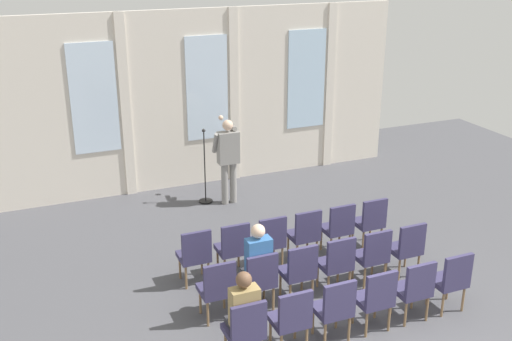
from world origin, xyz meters
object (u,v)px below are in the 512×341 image
(speaker, at_px, (228,155))
(mic_stand, at_px, (205,186))
(chair_r1_c2, at_px, (299,269))
(chair_r0_c5, at_px, (370,220))
(chair_r2_c4, at_px, (415,287))
(chair_r2_c5, at_px, (451,278))
(chair_r0_c4, at_px, (338,226))
(chair_r2_c1, at_px, (291,317))
(chair_r1_c3, at_px, (337,261))
(chair_r0_c1, at_px, (233,246))
(chair_r0_c2, at_px, (270,239))
(chair_r2_c3, at_px, (376,296))
(chair_r1_c4, at_px, (373,253))
(audience_r1_c1, at_px, (257,262))
(chair_r1_c1, at_px, (259,278))
(chair_r0_c0, at_px, (195,253))
(chair_r1_c5, at_px, (407,246))
(chair_r0_c3, at_px, (305,232))
(chair_r2_c2, at_px, (335,306))
(chair_r2_c0, at_px, (246,328))
(audience_r2_c0, at_px, (243,312))
(chair_r1_c0, at_px, (217,287))

(speaker, height_order, mic_stand, speaker)
(chair_r1_c2, bearing_deg, chair_r0_c5, 29.18)
(chair_r2_c4, bearing_deg, chair_r2_c5, 0.00)
(chair_r0_c4, bearing_deg, chair_r2_c1, -131.84)
(speaker, distance_m, chair_r1_c3, 3.88)
(chair_r0_c1, bearing_deg, chair_r1_c3, -39.95)
(chair_r0_c2, distance_m, chair_r2_c5, 2.82)
(chair_r2_c3, bearing_deg, chair_r1_c4, 59.17)
(audience_r1_c1, height_order, chair_r2_c5, audience_r1_c1)
(chair_r1_c1, bearing_deg, chair_r0_c0, 120.83)
(chair_r0_c0, xyz_separation_m, chair_r1_c5, (3.14, -1.05, 0.00))
(audience_r1_c1, relative_size, chair_r2_c3, 1.43)
(speaker, xyz_separation_m, chair_r2_c5, (1.57, -4.88, -0.48))
(chair_r0_c3, xyz_separation_m, chair_r1_c1, (-1.25, -1.05, 0.00))
(chair_r2_c4, bearing_deg, audience_r1_c1, 148.99)
(chair_r2_c2, bearing_deg, chair_r2_c1, 180.00)
(chair_r0_c2, bearing_deg, chair_r1_c1, -120.83)
(chair_r1_c3, height_order, chair_r1_c5, same)
(chair_r0_c1, height_order, chair_r1_c1, same)
(chair_r0_c0, bearing_deg, speaker, 60.55)
(chair_r2_c0, bearing_deg, chair_r0_c4, 39.95)
(speaker, distance_m, chair_r2_c0, 5.15)
(mic_stand, relative_size, chair_r2_c0, 1.65)
(chair_r0_c4, bearing_deg, mic_stand, 114.50)
(chair_r1_c1, relative_size, chair_r2_c3, 1.00)
(chair_r0_c0, xyz_separation_m, chair_r1_c4, (2.51, -1.05, 0.00))
(chair_r2_c2, bearing_deg, chair_r0_c0, 120.83)
(chair_r0_c5, bearing_deg, chair_r1_c1, -157.27)
(chair_r2_c0, xyz_separation_m, chair_r2_c2, (1.25, 0.00, 0.00))
(chair_r2_c5, bearing_deg, chair_r2_c1, 180.00)
(chair_r2_c4, bearing_deg, chair_r1_c3, 120.83)
(chair_r0_c1, distance_m, chair_r0_c2, 0.63)
(chair_r0_c3, height_order, chair_r2_c2, same)
(chair_r0_c3, distance_m, audience_r2_c0, 2.77)
(chair_r1_c4, height_order, chair_r2_c5, same)
(audience_r1_c1, xyz_separation_m, audience_r2_c0, (-0.63, -1.05, -0.03))
(chair_r2_c5, bearing_deg, chair_r1_c4, 120.83)
(audience_r1_c1, height_order, audience_r2_c0, audience_r1_c1)
(chair_r1_c5, height_order, chair_r2_c5, same)
(chair_r1_c4, height_order, chair_r2_c3, same)
(chair_r0_c2, xyz_separation_m, chair_r0_c3, (0.63, 0.00, 0.00))
(chair_r1_c3, bearing_deg, chair_r1_c0, 180.00)
(chair_r0_c3, xyz_separation_m, chair_r1_c0, (-1.88, -1.05, 0.00))
(chair_r0_c1, bearing_deg, chair_r2_c2, -73.38)
(chair_r1_c2, distance_m, chair_r2_c1, 1.22)
(speaker, distance_m, chair_r2_c1, 5.00)
(chair_r0_c1, distance_m, chair_r1_c0, 1.22)
(chair_r1_c1, bearing_deg, chair_r2_c1, -90.00)
(chair_r0_c3, bearing_deg, speaker, 96.39)
(chair_r1_c1, relative_size, chair_r2_c1, 1.00)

